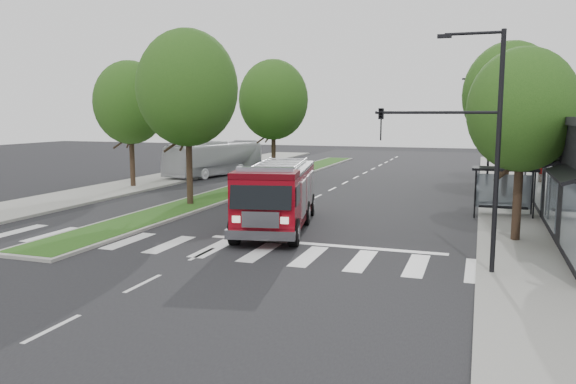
# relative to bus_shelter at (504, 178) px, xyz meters

# --- Properties ---
(ground) EXTENTS (140.00, 140.00, 0.00)m
(ground) POSITION_rel_bus_shelter_xyz_m (-11.20, -8.15, -2.04)
(ground) COLOR black
(ground) RESTS_ON ground
(sidewalk_right) EXTENTS (5.00, 80.00, 0.15)m
(sidewalk_right) POSITION_rel_bus_shelter_xyz_m (1.30, 1.85, -1.96)
(sidewalk_right) COLOR gray
(sidewalk_right) RESTS_ON ground
(sidewalk_left) EXTENTS (5.00, 80.00, 0.15)m
(sidewalk_left) POSITION_rel_bus_shelter_xyz_m (-25.70, 1.85, -1.96)
(sidewalk_left) COLOR gray
(sidewalk_left) RESTS_ON ground
(median) EXTENTS (3.00, 50.00, 0.15)m
(median) POSITION_rel_bus_shelter_xyz_m (-17.20, 9.85, -1.96)
(median) COLOR gray
(median) RESTS_ON ground
(bus_shelter) EXTENTS (3.20, 1.60, 2.61)m
(bus_shelter) POSITION_rel_bus_shelter_xyz_m (0.00, 0.00, 0.00)
(bus_shelter) COLOR black
(bus_shelter) RESTS_ON ground
(tree_right_near) EXTENTS (4.40, 4.40, 8.05)m
(tree_right_near) POSITION_rel_bus_shelter_xyz_m (0.30, -6.15, 3.47)
(tree_right_near) COLOR black
(tree_right_near) RESTS_ON ground
(tree_right_mid) EXTENTS (5.60, 5.60, 9.72)m
(tree_right_mid) POSITION_rel_bus_shelter_xyz_m (0.30, 5.85, 4.45)
(tree_right_mid) COLOR black
(tree_right_mid) RESTS_ON ground
(tree_right_far) EXTENTS (5.00, 5.00, 8.73)m
(tree_right_far) POSITION_rel_bus_shelter_xyz_m (0.30, 15.85, 3.80)
(tree_right_far) COLOR black
(tree_right_far) RESTS_ON ground
(tree_median_near) EXTENTS (5.80, 5.80, 10.16)m
(tree_median_near) POSITION_rel_bus_shelter_xyz_m (-17.20, -2.15, 4.77)
(tree_median_near) COLOR black
(tree_median_near) RESTS_ON ground
(tree_median_far) EXTENTS (5.60, 5.60, 9.72)m
(tree_median_far) POSITION_rel_bus_shelter_xyz_m (-17.20, 11.85, 4.45)
(tree_median_far) COLOR black
(tree_median_far) RESTS_ON ground
(tree_left_mid) EXTENTS (5.20, 5.20, 9.16)m
(tree_left_mid) POSITION_rel_bus_shelter_xyz_m (-25.20, 3.85, 4.12)
(tree_left_mid) COLOR black
(tree_left_mid) RESTS_ON ground
(streetlight_right_near) EXTENTS (4.08, 0.22, 8.00)m
(streetlight_right_near) POSITION_rel_bus_shelter_xyz_m (-1.59, -11.65, 2.63)
(streetlight_right_near) COLOR black
(streetlight_right_near) RESTS_ON ground
(streetlight_right_far) EXTENTS (2.11, 0.20, 8.00)m
(streetlight_right_far) POSITION_rel_bus_shelter_xyz_m (-0.85, 11.85, 2.44)
(streetlight_right_far) COLOR black
(streetlight_right_far) RESTS_ON ground
(fire_engine) EXTENTS (4.50, 9.60, 3.20)m
(fire_engine) POSITION_rel_bus_shelter_xyz_m (-10.16, -6.52, -0.50)
(fire_engine) COLOR #53040B
(fire_engine) RESTS_ON ground
(city_bus) EXTENTS (4.85, 11.15, 3.02)m
(city_bus) POSITION_rel_bus_shelter_xyz_m (-23.19, 13.30, -0.53)
(city_bus) COLOR silver
(city_bus) RESTS_ON ground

